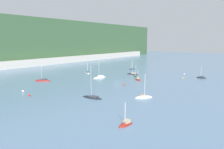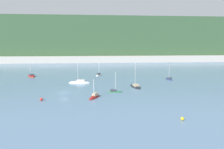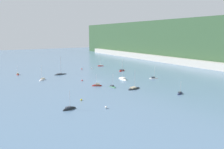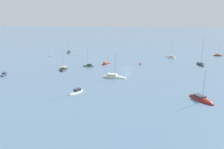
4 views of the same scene
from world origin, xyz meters
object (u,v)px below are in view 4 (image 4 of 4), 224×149
object	(u,v)px
sailboat_9	(4,75)
mooring_buoy_3	(140,64)
sailboat_1	(64,69)
mooring_buoy_4	(77,55)
sailboat_5	(170,57)
sailboat_11	(201,65)
sailboat_4	(69,53)
sailboat_10	(218,56)
sailboat_2	(106,64)
sailboat_7	(114,77)
sailboat_6	(76,93)
sailboat_3	(89,66)
sailboat_8	(201,100)
mooring_buoy_1	(51,56)

from	to	relation	value
sailboat_9	mooring_buoy_3	world-z (taller)	sailboat_9
sailboat_1	mooring_buoy_4	size ratio (longest dim) A/B	14.34
sailboat_5	sailboat_1	bearing A→B (deg)	75.62
sailboat_11	sailboat_4	bearing A→B (deg)	-110.51
sailboat_1	sailboat_11	distance (m)	58.73
sailboat_10	sailboat_11	xyz separation A→B (m)	(13.97, 23.91, -0.04)
sailboat_1	sailboat_5	world-z (taller)	sailboat_1
sailboat_1	sailboat_2	world-z (taller)	sailboat_1
sailboat_2	sailboat_4	world-z (taller)	sailboat_4
sailboat_4	sailboat_9	xyz separation A→B (m)	(6.47, 49.05, 0.01)
sailboat_7	sailboat_10	xyz separation A→B (m)	(-48.30, -49.78, 0.01)
sailboat_11	sailboat_6	bearing A→B (deg)	-49.05
sailboat_1	sailboat_5	xyz separation A→B (m)	(-44.52, -32.26, 0.00)
sailboat_1	sailboat_4	size ratio (longest dim) A/B	1.31
sailboat_9	mooring_buoy_4	distance (m)	43.52
sailboat_3	mooring_buoy_3	xyz separation A→B (m)	(-21.55, -6.88, 0.28)
mooring_buoy_3	mooring_buoy_4	world-z (taller)	mooring_buoy_3
sailboat_3	sailboat_9	distance (m)	32.39
sailboat_10	sailboat_9	bearing A→B (deg)	-142.46
sailboat_6	sailboat_11	distance (m)	60.20
sailboat_3	sailboat_8	xyz separation A→B (m)	(-38.50, 31.87, -0.04)
mooring_buoy_1	sailboat_9	bearing A→B (deg)	88.87
sailboat_4	sailboat_7	xyz separation A→B (m)	(-33.11, 45.44, 0.03)
sailboat_2	sailboat_7	distance (m)	21.60
sailboat_4	sailboat_10	world-z (taller)	sailboat_4
sailboat_4	sailboat_2	bearing A→B (deg)	39.97
mooring_buoy_3	sailboat_10	bearing A→B (deg)	-145.23
sailboat_6	sailboat_8	xyz separation A→B (m)	(-33.34, -0.21, -0.06)
sailboat_2	sailboat_4	size ratio (longest dim) A/B	0.87
sailboat_2	sailboat_3	xyz separation A→B (m)	(6.52, 5.37, -0.00)
sailboat_8	mooring_buoy_4	distance (m)	74.43
sailboat_10	sailboat_2	bearing A→B (deg)	-145.73
sailboat_10	mooring_buoy_4	world-z (taller)	sailboat_10
sailboat_3	mooring_buoy_4	xyz separation A→B (m)	(12.41, -22.43, 0.23)
sailboat_6	sailboat_7	distance (m)	18.71
sailboat_4	sailboat_9	size ratio (longest dim) A/B	1.17
sailboat_11	sailboat_3	bearing A→B (deg)	-81.64
sailboat_9	mooring_buoy_4	size ratio (longest dim) A/B	9.37
sailboat_7	sailboat_6	bearing A→B (deg)	-108.82
sailboat_9	sailboat_10	bearing A→B (deg)	104.94
sailboat_9	sailboat_3	bearing A→B (deg)	109.11
sailboat_1	sailboat_10	xyz separation A→B (m)	(-69.99, -41.51, 0.04)
mooring_buoy_4	sailboat_9	bearing A→B (deg)	71.26
sailboat_1	mooring_buoy_3	world-z (taller)	sailboat_1
mooring_buoy_3	sailboat_11	bearing A→B (deg)	-171.64
sailboat_11	mooring_buoy_1	bearing A→B (deg)	-100.58
sailboat_5	sailboat_11	bearing A→B (deg)	167.82
sailboat_11	mooring_buoy_4	bearing A→B (deg)	-105.40
sailboat_1	mooring_buoy_1	xyz separation A→B (m)	(17.15, -25.62, 0.32)
sailboat_4	sailboat_6	distance (m)	67.20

